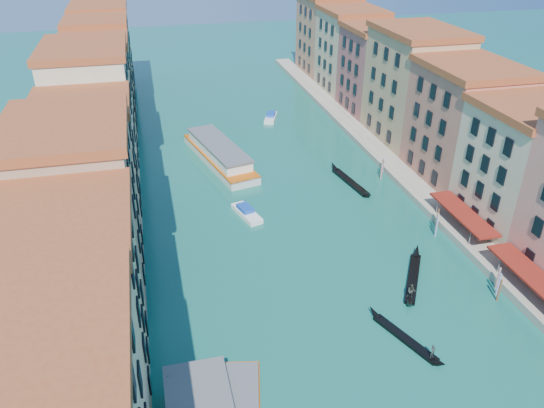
{
  "coord_description": "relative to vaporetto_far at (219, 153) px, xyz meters",
  "views": [
    {
      "loc": [
        -17.26,
        -14.76,
        38.54
      ],
      "look_at": [
        -3.94,
        40.29,
        7.17
      ],
      "focal_mm": 35.0,
      "sensor_mm": 36.0,
      "label": 1
    }
  ],
  "objects": [
    {
      "name": "left_bank_palazzos",
      "position": [
        -19.77,
        -5.36,
        8.17
      ],
      "size": [
        12.8,
        128.4,
        21.0
      ],
      "color": "#CEBE8C",
      "rests_on": "ground"
    },
    {
      "name": "motorboat_far",
      "position": [
        13.79,
        18.86,
        -1.02
      ],
      "size": [
        4.16,
        6.71,
        1.33
      ],
      "rotation": [
        0.0,
        0.0,
        -0.36
      ],
      "color": "silver",
      "rests_on": "ground"
    },
    {
      "name": "right_bank_palazzos",
      "position": [
        36.23,
        -5.04,
        8.21
      ],
      "size": [
        12.8,
        128.4,
        21.0
      ],
      "color": "#A54635",
      "rests_on": "ground"
    },
    {
      "name": "vaporetto_far",
      "position": [
        0.0,
        0.0,
        0.0
      ],
      "size": [
        10.35,
        23.5,
        3.41
      ],
      "rotation": [
        0.0,
        0.0,
        0.23
      ],
      "color": "silver",
      "rests_on": "ground"
    },
    {
      "name": "restaurant_awnings",
      "position": [
        28.42,
        -47.04,
        1.45
      ],
      "size": [
        3.2,
        44.55,
        3.12
      ],
      "color": "maroon",
      "rests_on": "ground"
    },
    {
      "name": "motorboat_mid",
      "position": [
        0.95,
        -19.58,
        -1.02
      ],
      "size": [
        3.67,
        6.64,
        1.31
      ],
      "rotation": [
        0.0,
        0.0,
        0.28
      ],
      "color": "white",
      "rests_on": "ground"
    },
    {
      "name": "gondola_far",
      "position": [
        19.2,
        -13.2,
        -1.15
      ],
      "size": [
        3.1,
        13.13,
        1.86
      ],
      "rotation": [
        0.0,
        0.0,
        0.16
      ],
      "color": "black",
      "rests_on": "ground"
    },
    {
      "name": "mooring_poles_right",
      "position": [
        25.33,
        -41.24,
        -0.23
      ],
      "size": [
        1.44,
        54.24,
        3.2
      ],
      "color": "#53391C",
      "rests_on": "ground"
    },
    {
      "name": "gondola_fore",
      "position": [
        11.81,
        -48.38,
        -1.17
      ],
      "size": [
        4.7,
        10.24,
        2.14
      ],
      "rotation": [
        0.0,
        0.0,
        0.38
      ],
      "color": "black",
      "rests_on": "ground"
    },
    {
      "name": "quay",
      "position": [
        28.23,
        -5.04,
        -1.03
      ],
      "size": [
        4.0,
        140.0,
        1.0
      ],
      "primitive_type": "cube",
      "color": "gray",
      "rests_on": "ground"
    },
    {
      "name": "gondola_right",
      "position": [
        17.16,
        -39.5,
        -1.05
      ],
      "size": [
        7.45,
        11.43,
        2.55
      ],
      "rotation": [
        0.0,
        0.0,
        -0.55
      ],
      "color": "black",
      "rests_on": "ground"
    }
  ]
}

